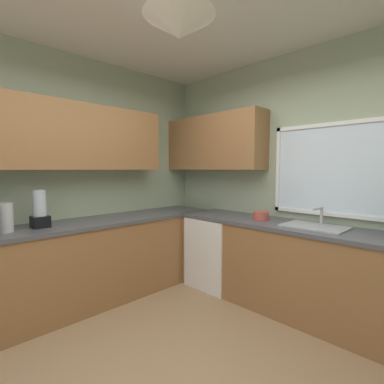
# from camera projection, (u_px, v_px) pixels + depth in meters

# --- Properties ---
(room_shell) EXTENTS (3.97, 3.82, 2.79)m
(room_shell) POSITION_uv_depth(u_px,v_px,m) (190.00, 125.00, 2.34)
(room_shell) COLOR #9EAD8E
(room_shell) RESTS_ON ground_plane
(counter_run_left) EXTENTS (0.65, 3.43, 0.90)m
(counter_run_left) POSITION_uv_depth(u_px,v_px,m) (77.00, 265.00, 3.02)
(counter_run_left) COLOR olive
(counter_run_left) RESTS_ON ground_plane
(counter_run_back) EXTENTS (3.06, 0.65, 0.90)m
(counter_run_back) POSITION_uv_depth(u_px,v_px,m) (311.00, 272.00, 2.80)
(counter_run_back) COLOR olive
(counter_run_back) RESTS_ON ground_plane
(dishwasher) EXTENTS (0.60, 0.60, 0.85)m
(dishwasher) POSITION_uv_depth(u_px,v_px,m) (218.00, 251.00, 3.61)
(dishwasher) COLOR white
(dishwasher) RESTS_ON ground_plane
(kettle) EXTENTS (0.13, 0.13, 0.26)m
(kettle) POSITION_uv_depth(u_px,v_px,m) (5.00, 218.00, 2.52)
(kettle) COLOR #B7B7BC
(kettle) RESTS_ON counter_run_left
(sink_assembly) EXTENTS (0.57, 0.40, 0.19)m
(sink_assembly) POSITION_uv_depth(u_px,v_px,m) (315.00, 226.00, 2.76)
(sink_assembly) COLOR #9EA0A5
(sink_assembly) RESTS_ON counter_run_back
(bowl) EXTENTS (0.18, 0.18, 0.09)m
(bowl) POSITION_uv_depth(u_px,v_px,m) (261.00, 216.00, 3.17)
(bowl) COLOR #B74C42
(bowl) RESTS_ON counter_run_back
(blender_appliance) EXTENTS (0.15, 0.15, 0.36)m
(blender_appliance) POSITION_uv_depth(u_px,v_px,m) (40.00, 211.00, 2.73)
(blender_appliance) COLOR black
(blender_appliance) RESTS_ON counter_run_left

